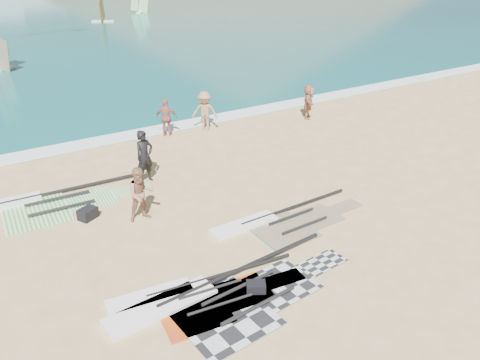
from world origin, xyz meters
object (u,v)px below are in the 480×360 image
person_wetsuit (145,157)px  beachgoer_left (141,194)px  rig_green (42,203)px  beachgoer_right (308,101)px  rig_grey (220,297)px  beachgoer_back (166,118)px  rig_red (194,296)px  beachgoer_mid (205,111)px  rig_orange (279,222)px  gear_bag_far (256,288)px  gear_bag_near (88,214)px

person_wetsuit → beachgoer_left: bearing=-129.6°
rig_green → beachgoer_right: bearing=12.4°
rig_grey → beachgoer_right: beachgoer_right is taller
beachgoer_back → rig_red: bearing=104.4°
person_wetsuit → beachgoer_left: (-1.12, -2.49, -0.10)m
rig_grey → beachgoer_mid: 12.05m
rig_orange → beachgoer_mid: bearing=75.2°
beachgoer_left → beachgoer_mid: size_ratio=0.94×
gear_bag_far → person_wetsuit: bearing=89.1°
rig_green → beachgoer_back: 7.34m
rig_green → person_wetsuit: 3.76m
person_wetsuit → rig_red: bearing=-118.0°
rig_grey → rig_green: bearing=105.7°
rig_grey → rig_orange: rig_grey is taller
person_wetsuit → rig_green: bearing=161.9°
rig_orange → beachgoer_right: 10.54m
gear_bag_near → person_wetsuit: (2.59, 1.54, 0.80)m
rig_red → beachgoer_mid: beachgoer_mid is taller
rig_grey → gear_bag_far: gear_bag_far is taller
rig_grey → beachgoer_left: (-0.14, 4.57, 0.83)m
rig_grey → rig_orange: 3.90m
rig_grey → beachgoer_back: size_ratio=3.74×
beachgoer_left → beachgoer_back: 7.43m
rig_grey → rig_red: (-0.52, 0.37, -0.00)m
rig_green → gear_bag_far: gear_bag_far is taller
rig_grey → beachgoer_back: (3.60, 10.99, 0.81)m
rig_grey → gear_bag_near: size_ratio=11.62×
beachgoer_left → beachgoer_right: size_ratio=1.02×
rig_orange → beachgoer_mid: size_ratio=2.80×
rig_green → rig_orange: (5.96, -5.18, -0.00)m
rig_red → gear_bag_near: (-1.08, 5.15, 0.13)m
gear_bag_near → beachgoer_mid: 8.77m
beachgoer_mid → beachgoer_back: beachgoer_mid is taller
rig_green → beachgoer_back: (6.25, 3.76, 0.82)m
beachgoer_left → rig_grey: bearing=-84.5°
rig_red → person_wetsuit: bearing=83.7°
rig_red → beachgoer_right: size_ratio=2.87×
gear_bag_far → beachgoer_back: bearing=76.4°
rig_red → gear_bag_near: size_ratio=8.86×
rig_orange → beachgoer_back: bearing=87.0°
gear_bag_near → beachgoer_right: bearing=18.3°
gear_bag_far → beachgoer_left: (-1.01, 4.83, 0.74)m
rig_green → beachgoer_left: size_ratio=3.56×
rig_grey → beachgoer_mid: beachgoer_mid is taller
beachgoer_mid → beachgoer_right: beachgoer_mid is taller
rig_green → beachgoer_right: size_ratio=3.62×
rig_red → beachgoer_mid: size_ratio=2.66×
rig_orange → beachgoer_left: 4.34m
beachgoer_back → beachgoer_left: bearing=95.4°
rig_orange → gear_bag_far: size_ratio=11.05×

